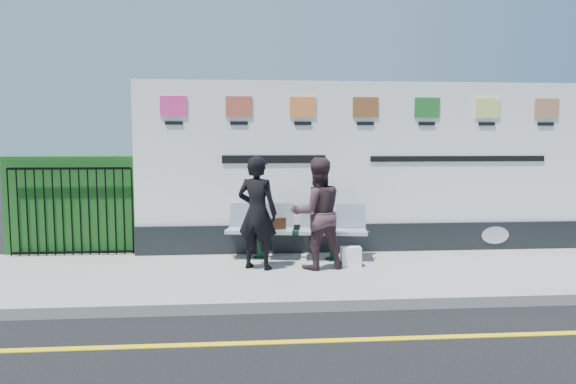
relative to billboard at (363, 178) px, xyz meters
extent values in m
plane|color=black|center=(-0.50, -3.85, -1.42)|extent=(80.00, 80.00, 0.00)
cube|color=gray|center=(-0.50, -1.35, -1.36)|extent=(14.00, 3.00, 0.12)
cube|color=gray|center=(-0.50, -2.85, -1.35)|extent=(14.00, 0.18, 0.14)
cube|color=yellow|center=(-0.50, -3.85, -1.42)|extent=(14.00, 0.10, 0.01)
cube|color=black|center=(0.00, 0.00, -1.05)|extent=(8.00, 0.30, 0.50)
cube|color=white|center=(0.00, 0.00, 0.45)|extent=(8.00, 0.14, 2.50)
cube|color=#194E18|center=(-5.08, 0.45, -0.45)|extent=(2.35, 0.70, 1.70)
imported|color=black|center=(-1.92, -1.19, -0.43)|extent=(0.75, 0.64, 1.74)
imported|color=#3C272C|center=(-1.00, -1.23, -0.44)|extent=(0.94, 0.79, 1.71)
cube|color=black|center=(-1.56, -0.52, -0.71)|extent=(0.26, 0.18, 0.19)
cube|color=white|center=(-0.45, -1.17, -1.15)|extent=(0.31, 0.19, 0.31)
camera|label=1|loc=(-2.08, -8.97, 0.65)|focal=32.00mm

